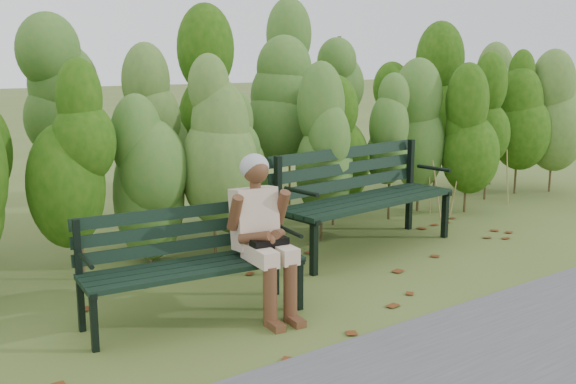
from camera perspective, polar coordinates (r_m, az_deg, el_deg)
ground at (r=5.52m, az=2.17°, el=-8.24°), size 80.00×80.00×0.00m
hedge_band at (r=6.78m, az=-7.59°, el=6.23°), size 11.04×1.67×2.42m
leaf_litter at (r=5.21m, az=-2.62°, el=-9.39°), size 5.98×2.28×0.01m
bench_left at (r=4.88m, az=-8.35°, el=-5.26°), size 1.63×0.70×0.79m
bench_right at (r=6.60m, az=6.12°, el=0.19°), size 2.02×0.82×0.99m
seated_woman at (r=4.88m, az=-2.22°, el=-2.83°), size 0.48×0.70×1.16m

